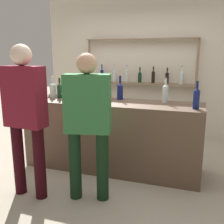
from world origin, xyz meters
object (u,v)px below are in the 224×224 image
object	(u,v)px
counter_bottle_0	(60,90)
counter_bottle_4	(53,89)
ice_bucket	(82,93)
wine_glass	(64,91)
counter_bottle_2	(120,90)
customer_center	(88,118)
cork_jar	(107,95)
counter_bottle_3	(165,93)
customer_left	(25,111)
counter_bottle_1	(196,98)

from	to	relation	value
counter_bottle_0	counter_bottle_4	world-z (taller)	counter_bottle_4
counter_bottle_0	ice_bucket	world-z (taller)	counter_bottle_0
counter_bottle_0	wine_glass	bearing A→B (deg)	-46.33
counter_bottle_2	counter_bottle_4	xyz separation A→B (m)	(-1.02, -0.15, -0.01)
counter_bottle_4	customer_center	xyz separation A→B (m)	(0.98, -0.93, -0.15)
counter_bottle_0	counter_bottle_4	distance (m)	0.14
wine_glass	ice_bucket	xyz separation A→B (m)	(0.27, 0.03, -0.02)
counter_bottle_2	ice_bucket	world-z (taller)	counter_bottle_2
counter_bottle_2	cork_jar	world-z (taller)	counter_bottle_2
counter_bottle_3	ice_bucket	world-z (taller)	counter_bottle_3
wine_glass	customer_left	distance (m)	0.91
counter_bottle_1	customer_center	world-z (taller)	customer_center
ice_bucket	customer_center	xyz separation A→B (m)	(0.43, -0.78, -0.14)
counter_bottle_2	cork_jar	size ratio (longest dim) A/B	2.71
counter_bottle_0	customer_left	xyz separation A→B (m)	(0.16, -1.06, -0.08)
counter_bottle_2	counter_bottle_3	world-z (taller)	counter_bottle_2
counter_bottle_3	customer_center	bearing A→B (deg)	-123.87
counter_bottle_0	counter_bottle_2	size ratio (longest dim) A/B	0.91
counter_bottle_4	ice_bucket	bearing A→B (deg)	-15.36
counter_bottle_0	customer_left	distance (m)	1.08
counter_bottle_3	ice_bucket	size ratio (longest dim) A/B	1.41
counter_bottle_2	customer_left	xyz separation A→B (m)	(-0.73, -1.24, -0.09)
wine_glass	ice_bucket	bearing A→B (deg)	6.51
wine_glass	counter_bottle_2	bearing A→B (deg)	24.29
counter_bottle_3	cork_jar	size ratio (longest dim) A/B	2.67
ice_bucket	wine_glass	bearing A→B (deg)	-173.49
counter_bottle_3	customer_center	world-z (taller)	customer_center
customer_left	wine_glass	bearing A→B (deg)	4.20
counter_bottle_0	wine_glass	distance (m)	0.22
counter_bottle_1	customer_center	size ratio (longest dim) A/B	0.21
counter_bottle_0	wine_glass	xyz separation A→B (m)	(0.15, -0.16, 0.01)
counter_bottle_1	cork_jar	distance (m)	1.27
wine_glass	ice_bucket	distance (m)	0.27
counter_bottle_4	customer_left	world-z (taller)	customer_left
counter_bottle_4	counter_bottle_1	bearing A→B (deg)	-5.31
counter_bottle_0	cork_jar	world-z (taller)	counter_bottle_0
wine_glass	cork_jar	bearing A→B (deg)	24.94
counter_bottle_3	wine_glass	world-z (taller)	counter_bottle_3
counter_bottle_0	counter_bottle_1	size ratio (longest dim) A/B	0.93
customer_left	counter_bottle_3	bearing A→B (deg)	-45.60
counter_bottle_1	ice_bucket	world-z (taller)	counter_bottle_1
counter_bottle_0	counter_bottle_3	distance (m)	1.55
counter_bottle_3	counter_bottle_0	bearing A→B (deg)	-175.17
counter_bottle_0	counter_bottle_1	xyz separation A→B (m)	(1.95, -0.17, 0.01)
counter_bottle_4	wine_glass	size ratio (longest dim) A/B	1.80
counter_bottle_2	counter_bottle_1	bearing A→B (deg)	-17.91
counter_bottle_3	counter_bottle_4	size ratio (longest dim) A/B	1.07
cork_jar	customer_center	world-z (taller)	customer_center
counter_bottle_2	counter_bottle_4	world-z (taller)	counter_bottle_2
customer_left	cork_jar	bearing A→B (deg)	-21.96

